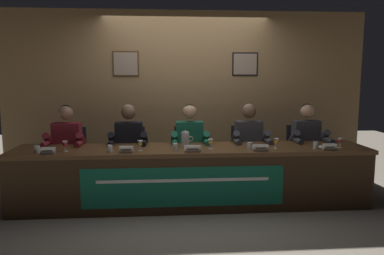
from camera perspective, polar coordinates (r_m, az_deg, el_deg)
ground_plane at (r=4.73m, az=0.00°, el=-11.85°), size 12.00×12.00×0.00m
wall_back_panelled at (r=5.71m, az=-0.96°, el=4.92°), size 5.59×0.14×2.60m
conference_table at (r=4.47m, az=0.07°, el=-6.16°), size 4.39×0.78×0.73m
chair_far_left at (r=5.30m, az=-18.47°, el=-5.10°), size 0.44×0.45×0.91m
panelist_far_left at (r=5.06m, az=-19.15°, el=-2.54°), size 0.51×0.48×1.24m
nameplate_far_left at (r=4.45m, az=-21.68°, el=-3.39°), size 0.16×0.06×0.08m
juice_glass_far_left at (r=4.53m, az=-19.24°, el=-2.49°), size 0.06×0.06×0.12m
water_cup_far_left at (r=4.58m, az=-23.07°, el=-3.19°), size 0.06×0.06×0.08m
chair_left at (r=5.17m, az=-9.61°, el=-5.14°), size 0.44×0.45×0.91m
panelist_left at (r=4.92m, az=-9.89°, el=-2.52°), size 0.51×0.48×1.24m
nameplate_left at (r=4.27m, az=-10.28°, el=-3.40°), size 0.16×0.06×0.08m
juice_glass_left at (r=4.36m, az=-8.10°, el=-2.50°), size 0.06×0.06×0.12m
water_cup_left at (r=4.35m, az=-12.75°, el=-3.29°), size 0.06×0.06×0.08m
chair_center at (r=5.15m, az=-0.49°, el=-5.06°), size 0.44×0.45×0.91m
panelist_center at (r=4.90m, az=-0.33°, el=-2.43°), size 0.51×0.48×1.24m
nameplate_center at (r=4.24m, az=0.12°, el=-3.35°), size 0.19×0.06×0.08m
juice_glass_center at (r=4.41m, az=2.93°, el=-2.31°), size 0.06×0.06×0.12m
water_cup_center at (r=4.36m, az=-2.66°, el=-3.08°), size 0.06×0.06×0.08m
chair_right at (r=5.27m, az=8.45°, el=-4.85°), size 0.44×0.45×0.91m
panelist_right at (r=5.03m, az=9.01°, el=-2.27°), size 0.51×0.48×1.24m
nameplate_right at (r=4.38m, az=10.69°, el=-3.14°), size 0.18×0.06×0.08m
juice_glass_right at (r=4.58m, az=13.07°, el=-2.13°), size 0.06×0.06×0.12m
water_cup_right at (r=4.47m, az=9.06°, el=-2.90°), size 0.06×0.06×0.08m
chair_far_right at (r=5.51m, az=16.80°, el=-4.55°), size 0.44×0.45×0.91m
panelist_far_right at (r=5.27m, az=17.69°, el=-2.07°), size 0.51×0.48×1.24m
nameplate_far_right at (r=4.66m, az=20.75°, el=-2.84°), size 0.16×0.06×0.08m
juice_glass_far_right at (r=4.86m, az=22.19°, el=-1.96°), size 0.06×0.06×0.12m
water_cup_far_right at (r=4.70m, az=18.80°, el=-2.70°), size 0.06×0.06×0.08m
water_pitcher_central at (r=4.57m, az=-1.04°, el=-1.85°), size 0.15×0.10×0.21m
document_stack_far_right at (r=4.83m, az=20.60°, el=-2.90°), size 0.22×0.16×0.01m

